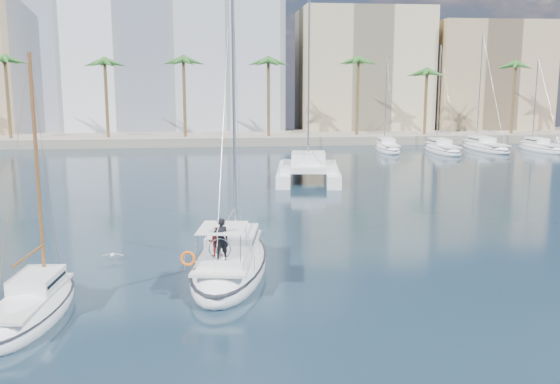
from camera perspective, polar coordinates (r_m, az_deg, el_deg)
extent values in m
plane|color=black|center=(31.67, -1.99, -6.33)|extent=(160.00, 160.00, 0.00)
cube|color=gray|center=(91.69, -4.82, 4.96)|extent=(120.00, 14.00, 1.20)
cube|color=white|center=(103.85, -11.91, 12.80)|extent=(42.00, 16.00, 28.00)
cube|color=beige|center=(103.15, 7.50, 10.73)|extent=(20.00, 14.00, 20.00)
cube|color=tan|center=(107.75, 18.29, 9.75)|extent=(18.00, 12.00, 18.00)
cylinder|color=brown|center=(87.38, -4.80, 7.76)|extent=(0.44, 0.44, 10.50)
sphere|color=#2A6123|center=(87.31, -4.85, 11.20)|extent=(3.60, 3.60, 3.60)
cylinder|color=brown|center=(94.55, 16.46, 7.57)|extent=(0.44, 0.44, 10.50)
sphere|color=#2A6123|center=(94.49, 16.62, 10.75)|extent=(3.60, 3.60, 3.60)
ellipsoid|color=white|center=(29.80, -4.57, -6.80)|extent=(4.91, 10.80, 2.16)
ellipsoid|color=black|center=(29.71, -4.58, -6.23)|extent=(4.96, 10.90, 0.18)
cube|color=silver|center=(29.38, -4.65, -5.38)|extent=(3.56, 8.08, 0.12)
cube|color=white|center=(30.44, -4.36, -4.12)|extent=(2.74, 3.71, 0.60)
cube|color=black|center=(30.43, -4.36, -4.09)|extent=(2.69, 3.32, 0.14)
cylinder|color=#B7BABF|center=(30.69, -4.24, 8.32)|extent=(0.15, 0.15, 13.64)
cylinder|color=#B7BABF|center=(29.29, -4.61, -2.29)|extent=(0.77, 4.17, 0.11)
cube|color=white|center=(27.41, -5.20, -6.03)|extent=(2.36, 2.88, 0.36)
cube|color=silver|center=(26.96, -5.28, -3.29)|extent=(2.36, 2.88, 0.04)
torus|color=silver|center=(26.28, -5.53, -5.23)|extent=(0.95, 0.21, 0.96)
torus|color=#FF610D|center=(26.19, -8.42, -6.03)|extent=(0.65, 0.29, 0.64)
imported|color=black|center=(26.27, -5.43, -4.30)|extent=(0.75, 0.60, 1.80)
imported|color=#A82219|center=(26.95, -5.92, -4.53)|extent=(0.62, 0.49, 1.27)
ellipsoid|color=white|center=(26.18, -21.74, -10.12)|extent=(2.99, 7.54, 1.73)
ellipsoid|color=black|center=(26.10, -21.77, -9.62)|extent=(3.01, 7.61, 0.18)
cube|color=silver|center=(25.84, -21.94, -8.87)|extent=(2.15, 5.65, 0.12)
cube|color=white|center=(26.48, -21.34, -7.54)|extent=(1.77, 2.54, 0.60)
cube|color=black|center=(26.48, -21.34, -7.50)|extent=(1.77, 2.26, 0.14)
cylinder|color=brown|center=(26.34, -21.31, 1.86)|extent=(0.15, 0.15, 9.10)
cylinder|color=brown|center=(25.58, -22.01, -5.40)|extent=(0.39, 2.97, 0.11)
cube|color=white|center=(56.92, 0.43, 1.69)|extent=(2.77, 11.02, 1.10)
cube|color=white|center=(56.96, 4.74, 1.67)|extent=(2.77, 11.02, 1.10)
cube|color=white|center=(56.25, 2.60, 2.35)|extent=(5.70, 6.67, 0.50)
cube|color=white|center=(56.70, 2.60, 3.13)|extent=(3.46, 3.69, 1.00)
cube|color=black|center=(56.70, 2.60, 3.18)|extent=(3.41, 3.26, 0.18)
cylinder|color=#B7BABF|center=(57.91, 2.64, 10.03)|extent=(0.18, 0.18, 14.61)
ellipsoid|color=silver|center=(32.74, -15.06, -5.59)|extent=(0.22, 0.42, 0.20)
sphere|color=silver|center=(32.92, -15.01, -5.46)|extent=(0.11, 0.11, 0.11)
cube|color=gray|center=(32.78, -15.59, -5.54)|extent=(0.49, 0.18, 0.12)
cube|color=gray|center=(32.68, -14.54, -5.54)|extent=(0.49, 0.18, 0.12)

